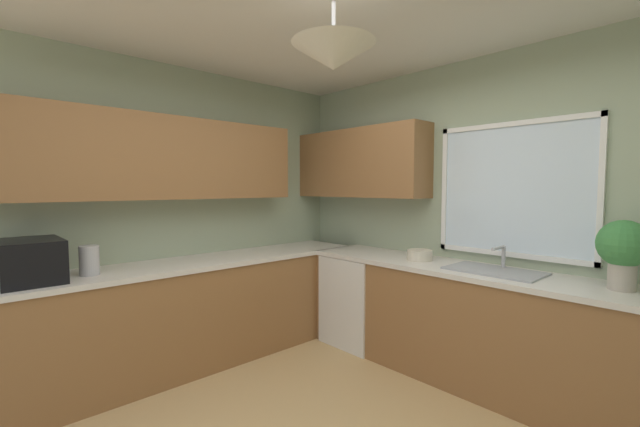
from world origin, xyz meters
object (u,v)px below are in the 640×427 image
Objects in this scene: microwave at (30,261)px; bowl at (420,255)px; dishwasher at (361,299)px; sink_assembly at (494,270)px; kettle at (89,260)px; potted_plant at (623,248)px.

microwave is 2.95m from bowl.
sink_assembly is at bearing 1.56° from dishwasher.
sink_assembly is (1.95, 2.29, -0.10)m from kettle.
microwave is (-0.66, -2.60, 0.62)m from dishwasher.
potted_plant is 1.45m from bowl.
microwave is at bearing -135.71° from potted_plant.
sink_assembly is at bearing 53.19° from microwave.
sink_assembly is at bearing 49.54° from kettle.
sink_assembly is at bearing -176.74° from potted_plant.
kettle is 0.49× the size of potted_plant.
sink_assembly reaches higher than bowl.
sink_assembly is (1.31, 0.04, 0.49)m from dishwasher.
potted_plant is (0.78, 0.04, 0.25)m from sink_assembly.
microwave is at bearing -104.23° from dishwasher.
bowl is (-0.66, -0.01, 0.04)m from sink_assembly.
potted_plant reaches higher than kettle.
microwave is 0.71× the size of sink_assembly.
kettle is at bearing -130.46° from sink_assembly.
potted_plant is at bearing 2.19° from dishwasher.
microwave is at bearing -126.81° from sink_assembly.
kettle reaches higher than dishwasher.
bowl is (0.66, 0.03, 0.52)m from dishwasher.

